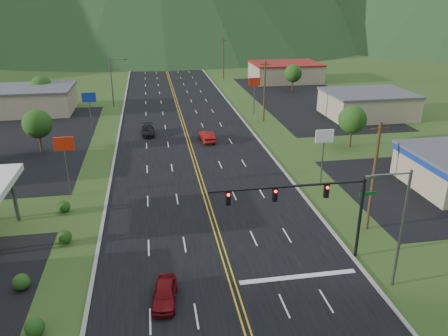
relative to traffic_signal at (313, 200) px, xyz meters
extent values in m
cylinder|color=black|center=(4.02, 0.00, -1.83)|extent=(0.24, 0.24, 7.00)
cylinder|color=black|center=(-1.98, 0.00, 1.27)|extent=(12.00, 0.18, 0.18)
cube|color=#0C591E|center=(4.42, 0.00, 0.17)|extent=(1.40, 0.06, 0.30)
cube|color=black|center=(1.02, 0.00, 0.67)|extent=(0.35, 0.28, 1.05)
sphere|color=#FF0C05|center=(1.02, -0.18, 1.02)|extent=(0.22, 0.22, 0.22)
cube|color=black|center=(-2.98, 0.00, 0.67)|extent=(0.35, 0.28, 1.05)
sphere|color=#FF0C05|center=(-2.98, -0.18, 1.02)|extent=(0.22, 0.22, 0.22)
cube|color=black|center=(-6.48, 0.00, 0.67)|extent=(0.35, 0.28, 1.05)
sphere|color=#FF0C05|center=(-6.48, -0.18, 1.02)|extent=(0.22, 0.22, 0.22)
cylinder|color=#59595E|center=(5.02, -4.00, -0.83)|extent=(0.20, 0.20, 9.00)
cylinder|color=#59595E|center=(3.58, -4.00, 3.47)|extent=(2.88, 0.12, 0.12)
cube|color=#59595E|center=(2.14, -4.00, 3.37)|extent=(0.60, 0.25, 0.18)
cylinder|color=#59595E|center=(-18.48, 56.00, -0.83)|extent=(0.20, 0.20, 9.00)
cylinder|color=#59595E|center=(-17.04, 56.00, 3.47)|extent=(2.88, 0.12, 0.12)
cube|color=#59595E|center=(-15.60, 56.00, 3.37)|extent=(0.60, 0.25, 0.18)
cylinder|color=#59595E|center=(-24.48, 11.00, -2.83)|extent=(0.36, 0.36, 5.00)
cube|color=tan|center=(-34.48, 54.00, -3.23)|extent=(18.00, 11.00, 4.20)
cube|color=#4C4C51|center=(-34.48, 54.00, -0.98)|extent=(18.40, 11.40, 0.30)
cube|color=tan|center=(25.52, 41.00, -3.33)|extent=(14.00, 11.00, 4.00)
cube|color=#4C4C51|center=(25.52, 41.00, -1.18)|extent=(14.40, 11.40, 0.30)
cube|color=tan|center=(21.52, 76.00, -3.23)|extent=(16.00, 12.00, 4.20)
cube|color=maroon|center=(21.52, 76.00, -0.98)|extent=(16.40, 12.40, 0.30)
cylinder|color=#59595E|center=(-20.48, 16.00, -2.83)|extent=(0.16, 0.16, 5.00)
cube|color=red|center=(-20.48, 16.00, 0.37)|extent=(2.00, 0.18, 1.40)
cylinder|color=#59595E|center=(-20.48, 38.00, -2.83)|extent=(0.16, 0.16, 5.00)
cube|color=navy|center=(-20.48, 38.00, 0.37)|extent=(2.00, 0.18, 1.40)
cylinder|color=#59595E|center=(6.52, 14.00, -2.83)|extent=(0.16, 0.16, 5.00)
cube|color=white|center=(6.52, 14.00, 0.37)|extent=(2.00, 0.18, 1.40)
cylinder|color=#59595E|center=(6.52, 46.00, -2.83)|extent=(0.16, 0.16, 5.00)
cube|color=red|center=(6.52, 46.00, 0.37)|extent=(2.00, 0.18, 1.40)
cylinder|color=#382314|center=(-26.48, 31.00, -3.83)|extent=(0.30, 0.30, 3.00)
sphere|color=#1F4012|center=(-26.48, 31.00, -1.43)|extent=(3.84, 3.84, 3.84)
cylinder|color=#382314|center=(-31.48, 58.00, -3.83)|extent=(0.30, 0.30, 3.00)
sphere|color=#1F4012|center=(-31.48, 58.00, -1.43)|extent=(3.84, 3.84, 3.84)
cylinder|color=#382314|center=(15.52, 26.00, -3.83)|extent=(0.30, 0.30, 3.00)
sphere|color=#1F4012|center=(15.52, 26.00, -1.43)|extent=(3.84, 3.84, 3.84)
cylinder|color=#382314|center=(19.52, 64.00, -3.83)|extent=(0.30, 0.30, 3.00)
sphere|color=#1F4012|center=(19.52, 64.00, -1.43)|extent=(3.84, 3.84, 3.84)
cylinder|color=#382314|center=(7.02, 4.00, -0.33)|extent=(0.28, 0.28, 10.00)
cube|color=#382314|center=(7.02, 4.00, 4.07)|extent=(1.60, 0.12, 0.12)
cylinder|color=#382314|center=(7.02, 41.00, -0.33)|extent=(0.28, 0.28, 10.00)
cube|color=#382314|center=(7.02, 41.00, 4.07)|extent=(1.60, 0.12, 0.12)
cylinder|color=#382314|center=(7.02, 81.00, -0.33)|extent=(0.28, 0.28, 10.00)
cube|color=#382314|center=(7.02, 81.00, 4.07)|extent=(1.60, 0.12, 0.12)
cylinder|color=#382314|center=(7.02, 121.00, -0.33)|extent=(0.28, 0.28, 10.00)
cube|color=#382314|center=(7.02, 121.00, 4.07)|extent=(1.60, 0.12, 0.12)
imported|color=maroon|center=(-11.43, -3.17, -4.66)|extent=(2.08, 4.12, 1.35)
imported|color=black|center=(-12.21, 36.29, -4.67)|extent=(1.94, 4.59, 1.32)
imported|color=maroon|center=(-3.83, 31.70, -4.57)|extent=(1.96, 4.74, 1.53)
camera|label=1|loc=(-11.60, -28.04, 14.29)|focal=35.00mm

